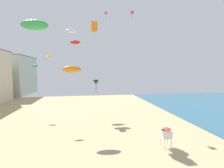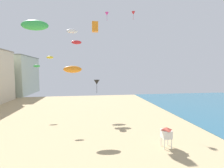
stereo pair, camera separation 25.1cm
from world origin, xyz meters
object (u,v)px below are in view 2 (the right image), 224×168
(kite_orange_box, at_px, (95,27))
(kite_magenta_delta, at_px, (107,14))
(kite_red_delta, at_px, (133,13))
(kite_white_parafoil, at_px, (72,31))
(kite_green_parafoil_2, at_px, (35,25))
(kite_yellow_parafoil, at_px, (50,57))
(kite_orange_parafoil, at_px, (73,69))
(lifeguard_stand, at_px, (166,133))
(kite_black_delta, at_px, (97,82))
(kite_green_parafoil, at_px, (37,66))
(kite_red_parafoil, at_px, (76,42))

(kite_orange_box, bearing_deg, kite_magenta_delta, 62.89)
(kite_red_delta, bearing_deg, kite_white_parafoil, 168.43)
(kite_green_parafoil_2, distance_m, kite_red_delta, 27.36)
(kite_yellow_parafoil, height_order, kite_orange_parafoil, kite_yellow_parafoil)
(kite_white_parafoil, height_order, kite_red_delta, kite_red_delta)
(kite_white_parafoil, distance_m, kite_magenta_delta, 10.33)
(lifeguard_stand, relative_size, kite_orange_parafoil, 0.89)
(kite_black_delta, relative_size, kite_green_parafoil, 1.82)
(kite_yellow_parafoil, relative_size, kite_magenta_delta, 0.70)
(kite_yellow_parafoil, bearing_deg, kite_red_delta, 20.06)
(kite_orange_box, distance_m, kite_green_parafoil, 16.33)
(kite_white_parafoil, distance_m, kite_orange_parafoil, 18.20)
(kite_white_parafoil, xyz_separation_m, kite_orange_parafoil, (1.46, -15.34, -9.70))
(kite_yellow_parafoil, xyz_separation_m, kite_black_delta, (8.72, -1.12, -4.72))
(lifeguard_stand, relative_size, kite_red_parafoil, 1.05)
(kite_orange_parafoil, relative_size, kite_red_delta, 1.46)
(kite_green_parafoil_2, xyz_separation_m, kite_red_delta, (16.39, 19.88, 9.21))
(kite_yellow_parafoil, relative_size, kite_red_parafoil, 0.52)
(lifeguard_stand, bearing_deg, kite_orange_parafoil, 139.99)
(lifeguard_stand, xyz_separation_m, kite_orange_box, (-8.18, 11.74, 15.65))
(kite_white_parafoil, relative_size, kite_red_delta, 1.42)
(kite_yellow_parafoil, xyz_separation_m, kite_red_parafoil, (4.29, 9.17, 4.57))
(kite_black_delta, bearing_deg, kite_orange_box, -109.01)
(kite_black_delta, xyz_separation_m, kite_orange_box, (-0.28, -0.80, 10.15))
(lifeguard_stand, bearing_deg, kite_red_delta, 79.64)
(kite_black_delta, distance_m, kite_red_delta, 20.16)
(kite_yellow_parafoil, relative_size, kite_orange_box, 0.73)
(kite_magenta_delta, bearing_deg, kite_orange_parafoil, -125.21)
(kite_red_parafoil, xyz_separation_m, kite_red_delta, (13.76, -2.58, 6.83))
(lifeguard_stand, relative_size, kite_black_delta, 0.98)
(kite_yellow_parafoil, bearing_deg, kite_green_parafoil, 126.08)
(kite_yellow_parafoil, distance_m, kite_orange_parafoil, 7.76)
(kite_white_parafoil, height_order, kite_magenta_delta, kite_magenta_delta)
(kite_yellow_parafoil, relative_size, kite_red_delta, 0.64)
(kite_magenta_delta, bearing_deg, kite_red_delta, 23.81)
(kite_orange_box, bearing_deg, kite_black_delta, 70.99)
(kite_orange_parafoil, xyz_separation_m, kite_magenta_delta, (6.57, 9.31, 12.14))
(lifeguard_stand, relative_size, kite_magenta_delta, 1.41)
(kite_yellow_parafoil, distance_m, kite_green_parafoil_2, 13.57)
(kite_black_delta, xyz_separation_m, kite_red_parafoil, (-4.43, 10.29, 9.29))
(kite_black_delta, relative_size, kite_red_parafoil, 1.07)
(lifeguard_stand, distance_m, kite_orange_box, 21.20)
(lifeguard_stand, distance_m, kite_magenta_delta, 26.98)
(lifeguard_stand, relative_size, kite_red_delta, 1.30)
(kite_orange_box, relative_size, kite_green_parafoil_2, 0.62)
(kite_green_parafoil, height_order, kite_green_parafoil_2, kite_green_parafoil_2)
(kite_orange_box, height_order, kite_white_parafoil, kite_white_parafoil)
(kite_green_parafoil, xyz_separation_m, kite_green_parafoil_2, (5.87, -19.07, 3.64))
(lifeguard_stand, relative_size, kite_yellow_parafoil, 2.02)
(kite_green_parafoil_2, relative_size, kite_red_delta, 1.42)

